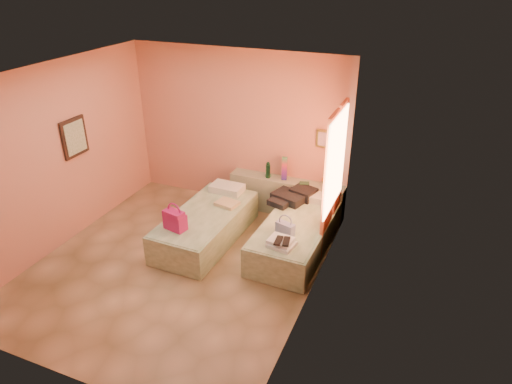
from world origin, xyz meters
TOP-DOWN VIEW (x-y plane):
  - ground at (0.00, 0.00)m, footprint 4.50×4.50m
  - room_walls at (0.21, 0.57)m, footprint 4.02×4.51m
  - headboard_ledge at (0.98, 2.10)m, footprint 2.05×0.30m
  - bed_left at (0.07, 0.78)m, footprint 0.95×2.02m
  - bed_right at (1.50, 1.05)m, footprint 0.95×2.02m
  - water_bottle at (0.64, 2.06)m, footprint 0.10×0.10m
  - rainbow_box at (0.92, 2.11)m, footprint 0.11×0.11m
  - small_dish at (0.62, 2.11)m, footprint 0.15×0.15m
  - green_book at (1.31, 2.05)m, footprint 0.19×0.16m
  - flower_vase at (1.68, 2.04)m, footprint 0.23×0.23m
  - magenta_handbag at (-0.10, 0.17)m, footprint 0.36×0.25m
  - khaki_garment at (0.29, 1.12)m, footprint 0.39×0.33m
  - clothes_pile at (1.22, 1.65)m, footprint 0.65×0.65m
  - blue_handbag at (1.45, 0.65)m, footprint 0.30×0.19m
  - towel_stack at (1.50, 0.34)m, footprint 0.40×0.35m
  - sandal_pair at (1.53, 0.29)m, footprint 0.20×0.25m

SIDE VIEW (x-z plane):
  - ground at x=0.00m, z-range 0.00..0.00m
  - bed_left at x=0.07m, z-range 0.00..0.50m
  - bed_right at x=1.50m, z-range 0.00..0.50m
  - headboard_ledge at x=0.98m, z-range 0.00..0.65m
  - khaki_garment at x=0.29m, z-range 0.50..0.56m
  - towel_stack at x=1.50m, z-range 0.50..0.60m
  - clothes_pile at x=1.22m, z-range 0.50..0.67m
  - blue_handbag at x=1.45m, z-range 0.50..0.68m
  - sandal_pair at x=1.53m, z-range 0.60..0.62m
  - magenta_handbag at x=-0.10m, z-range 0.50..0.81m
  - green_book at x=1.31m, z-range 0.65..0.68m
  - small_dish at x=0.62m, z-range 0.65..0.68m
  - flower_vase at x=1.68m, z-range 0.65..0.88m
  - water_bottle at x=0.64m, z-range 0.65..0.93m
  - rainbow_box at x=0.92m, z-range 0.65..1.06m
  - room_walls at x=0.21m, z-range 0.38..3.19m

